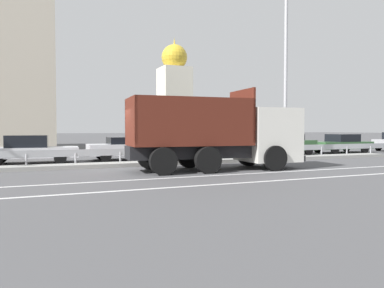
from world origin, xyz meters
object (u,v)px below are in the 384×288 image
church_tower (174,95)px  parked_car_4 (127,148)px  parked_car_3 (29,149)px  parked_car_7 (341,143)px  median_road_sign (259,141)px  parked_car_6 (286,144)px  parked_car_5 (210,146)px  street_lamp_1 (288,65)px  dump_truck (236,138)px

church_tower → parked_car_4: bearing=-116.5°
parked_car_3 → parked_car_7: parked_car_3 is taller
median_road_sign → parked_car_3: bearing=164.0°
parked_car_6 → median_road_sign: bearing=126.7°
parked_car_6 → church_tower: (0.86, 23.60, 5.31)m
parked_car_5 → parked_car_4: bearing=-96.1°
street_lamp_1 → parked_car_5: bearing=127.5°
parked_car_3 → parked_car_4: parked_car_3 is taller
street_lamp_1 → parked_car_7: bearing=26.7°
parked_car_5 → parked_car_7: 10.87m
parked_car_3 → parked_car_4: 4.99m
parked_car_3 → parked_car_6: parked_car_3 is taller
dump_truck → parked_car_6: size_ratio=1.94×
dump_truck → parked_car_7: size_ratio=1.64×
parked_car_3 → parked_car_7: size_ratio=1.02×
dump_truck → street_lamp_1: size_ratio=0.79×
dump_truck → parked_car_7: bearing=122.1°
street_lamp_1 → parked_car_7: street_lamp_1 is taller
median_road_sign → street_lamp_1: street_lamp_1 is taller
dump_truck → parked_car_3: dump_truck is taller
median_road_sign → street_lamp_1: bearing=-12.3°
street_lamp_1 → parked_car_7: 10.04m
parked_car_3 → parked_car_7: 20.95m
parked_car_6 → parked_car_3: bearing=89.3°
parked_car_4 → street_lamp_1: bearing=65.4°
parked_car_7 → church_tower: church_tower is taller
parked_car_4 → parked_car_6: (10.94, 0.08, 0.05)m
median_road_sign → parked_car_5: 3.67m
median_road_sign → parked_car_7: bearing=21.2°
dump_truck → parked_car_4: 7.36m
street_lamp_1 → parked_car_3: (-12.94, 3.60, -4.50)m
street_lamp_1 → parked_car_7: (8.00, 4.03, -4.52)m
parked_car_4 → parked_car_6: bearing=91.8°
parked_car_3 → parked_car_6: (15.93, 0.37, 0.02)m
parked_car_7 → median_road_sign: bearing=111.0°
parked_car_6 → church_tower: size_ratio=0.29×
median_road_sign → parked_car_6: size_ratio=0.53×
parked_car_7 → parked_car_5: bearing=91.3°
street_lamp_1 → median_road_sign: bearing=167.7°
median_road_sign → parked_car_6: median_road_sign is taller
parked_car_3 → parked_car_5: size_ratio=1.12×
median_road_sign → street_lamp_1: size_ratio=0.22×
parked_car_4 → parked_car_5: (5.09, -0.15, -0.00)m
parked_car_5 → church_tower: 25.33m
parked_car_5 → church_tower: bearing=159.8°
street_lamp_1 → parked_car_5: (-2.86, 3.74, -4.53)m
median_road_sign → church_tower: bearing=78.8°
parked_car_6 → church_tower: bearing=-4.1°
dump_truck → street_lamp_1: street_lamp_1 is taller
dump_truck → parked_car_6: 10.26m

